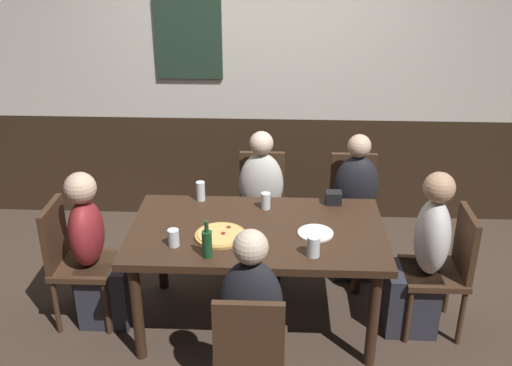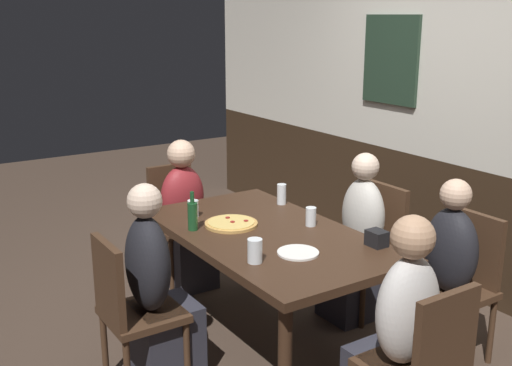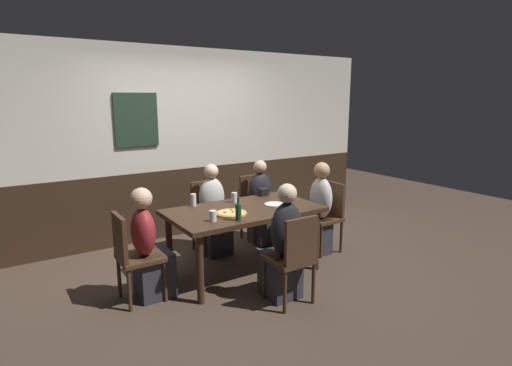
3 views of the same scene
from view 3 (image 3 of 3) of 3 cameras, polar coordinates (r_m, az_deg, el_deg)
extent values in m
plane|color=#423328|center=(4.75, -1.64, -12.20)|extent=(12.00, 12.00, 0.00)
cube|color=#332316|center=(5.99, -9.99, -2.45)|extent=(6.40, 0.10, 0.95)
cube|color=beige|center=(5.81, -10.45, 10.07)|extent=(6.40, 0.10, 1.65)
cube|color=#233828|center=(5.54, -16.30, 8.44)|extent=(0.56, 0.03, 0.68)
cube|color=#382316|center=(4.51, -1.69, -3.88)|extent=(1.65, 0.94, 0.05)
cylinder|color=#382316|center=(3.99, -7.77, -11.81)|extent=(0.07, 0.07, 0.69)
cylinder|color=#382316|center=(4.74, 8.41, -7.90)|extent=(0.07, 0.07, 0.69)
cylinder|color=#382316|center=(4.65, -11.96, -8.44)|extent=(0.07, 0.07, 0.69)
cylinder|color=#382316|center=(5.31, 2.83, -5.60)|extent=(0.07, 0.07, 0.69)
cube|color=#422B1C|center=(5.27, -6.30, -4.84)|extent=(0.40, 0.40, 0.04)
cube|color=#422B1C|center=(5.36, -7.24, -1.96)|extent=(0.36, 0.04, 0.43)
cylinder|color=#422B1C|center=(5.27, -3.74, -7.36)|extent=(0.04, 0.04, 0.41)
cylinder|color=#422B1C|center=(5.12, -7.08, -8.01)|extent=(0.04, 0.04, 0.41)
cylinder|color=#422B1C|center=(5.55, -5.48, -6.37)|extent=(0.04, 0.04, 0.41)
cylinder|color=#422B1C|center=(5.41, -8.69, -6.95)|extent=(0.04, 0.04, 0.41)
cube|color=#422B1C|center=(4.14, -15.75, -9.94)|extent=(0.40, 0.40, 0.04)
cube|color=#422B1C|center=(4.02, -18.40, -7.23)|extent=(0.04, 0.36, 0.43)
cylinder|color=#422B1C|center=(4.43, -14.14, -11.56)|extent=(0.04, 0.04, 0.41)
cylinder|color=#422B1C|center=(4.13, -12.53, -13.23)|extent=(0.04, 0.04, 0.41)
cylinder|color=#422B1C|center=(4.34, -18.47, -12.31)|extent=(0.04, 0.04, 0.41)
cylinder|color=#422B1C|center=(4.04, -17.17, -14.09)|extent=(0.04, 0.04, 0.41)
cube|color=#422B1C|center=(3.97, 4.55, -10.48)|extent=(0.40, 0.40, 0.04)
cube|color=#422B1C|center=(3.76, 6.31, -8.01)|extent=(0.36, 0.04, 0.43)
cylinder|color=#422B1C|center=(4.10, 1.07, -13.16)|extent=(0.04, 0.04, 0.41)
cylinder|color=#422B1C|center=(4.28, 4.92, -12.06)|extent=(0.04, 0.04, 0.41)
cylinder|color=#422B1C|center=(3.85, 4.03, -14.92)|extent=(0.04, 0.04, 0.41)
cylinder|color=#422B1C|center=(4.04, 7.98, -13.63)|extent=(0.04, 0.04, 0.41)
cube|color=#422B1C|center=(5.27, 9.23, -4.92)|extent=(0.40, 0.40, 0.04)
cube|color=#422B1C|center=(5.33, 10.75, -2.17)|extent=(0.04, 0.36, 0.43)
cylinder|color=#422B1C|center=(5.11, 9.02, -8.11)|extent=(0.04, 0.04, 0.41)
cylinder|color=#422B1C|center=(5.35, 6.56, -7.11)|extent=(0.04, 0.04, 0.41)
cylinder|color=#422B1C|center=(5.33, 11.75, -7.35)|extent=(0.04, 0.04, 0.41)
cylinder|color=#422B1C|center=(5.57, 9.27, -6.43)|extent=(0.04, 0.04, 0.41)
cube|color=#422B1C|center=(5.62, 0.32, -3.70)|extent=(0.40, 0.40, 0.04)
cube|color=#422B1C|center=(5.71, -0.67, -1.02)|extent=(0.36, 0.04, 0.43)
cylinder|color=#422B1C|center=(5.64, 2.73, -6.03)|extent=(0.04, 0.04, 0.41)
cylinder|color=#422B1C|center=(5.46, -0.18, -6.64)|extent=(0.04, 0.04, 0.41)
cylinder|color=#422B1C|center=(5.91, 0.78, -5.19)|extent=(0.04, 0.04, 0.41)
cylinder|color=#422B1C|center=(5.73, -2.05, -5.73)|extent=(0.04, 0.04, 0.41)
cube|color=#2D2D38|center=(5.22, -5.60, -7.35)|extent=(0.32, 0.34, 0.45)
ellipsoid|color=beige|center=(5.16, -6.17, -2.04)|extent=(0.34, 0.22, 0.51)
sphere|color=beige|center=(5.09, -6.25, 1.63)|extent=(0.18, 0.18, 0.18)
cube|color=#2D2D38|center=(4.26, -13.89, -12.22)|extent=(0.34, 0.32, 0.45)
ellipsoid|color=maroon|center=(4.07, -15.41, -6.54)|extent=(0.22, 0.34, 0.46)
sphere|color=#DBB293|center=(3.98, -15.67, -2.09)|extent=(0.21, 0.21, 0.21)
cube|color=#2D2D38|center=(4.15, 3.38, -12.54)|extent=(0.32, 0.34, 0.45)
ellipsoid|color=black|center=(3.90, 4.26, -6.43)|extent=(0.34, 0.22, 0.53)
sphere|color=beige|center=(3.81, 4.34, -1.46)|extent=(0.18, 0.18, 0.18)
cube|color=#2D2D38|center=(5.25, 8.10, -7.30)|extent=(0.34, 0.32, 0.45)
ellipsoid|color=silver|center=(5.17, 9.00, -2.03)|extent=(0.22, 0.34, 0.52)
sphere|color=tan|center=(5.10, 9.13, 1.77)|extent=(0.20, 0.20, 0.20)
cube|color=#2D2D38|center=(5.57, 1.06, -6.03)|extent=(0.32, 0.34, 0.45)
ellipsoid|color=black|center=(5.52, 0.56, -1.09)|extent=(0.34, 0.22, 0.50)
sphere|color=#DBB293|center=(5.45, 0.56, 2.28)|extent=(0.18, 0.18, 0.18)
cylinder|color=tan|center=(4.29, -3.45, -4.23)|extent=(0.33, 0.33, 0.02)
cylinder|color=#DBB760|center=(4.29, -3.45, -4.08)|extent=(0.29, 0.29, 0.01)
cylinder|color=maroon|center=(4.27, -4.37, -4.07)|extent=(0.03, 0.03, 0.00)
cylinder|color=maroon|center=(4.30, -3.25, -3.95)|extent=(0.03, 0.03, 0.00)
cylinder|color=maroon|center=(4.38, -3.47, -3.66)|extent=(0.03, 0.03, 0.00)
cylinder|color=silver|center=(4.43, 4.28, -3.01)|extent=(0.08, 0.08, 0.13)
cylinder|color=#C6842D|center=(4.43, 4.28, -3.14)|extent=(0.07, 0.07, 0.11)
cylinder|color=silver|center=(4.64, -8.69, -2.35)|extent=(0.06, 0.06, 0.14)
cylinder|color=#B26623|center=(4.64, -8.68, -2.58)|extent=(0.06, 0.06, 0.10)
cylinder|color=silver|center=(4.06, -6.01, -4.58)|extent=(0.07, 0.07, 0.11)
cylinder|color=#B26623|center=(4.06, -6.00, -4.98)|extent=(0.06, 0.06, 0.05)
cylinder|color=silver|center=(4.75, -3.03, -2.03)|extent=(0.06, 0.06, 0.12)
cylinder|color=#C6842D|center=(4.75, -3.03, -2.18)|extent=(0.06, 0.06, 0.09)
cylinder|color=#194723|center=(4.05, -2.46, -4.10)|extent=(0.06, 0.06, 0.17)
cylinder|color=#194723|center=(4.02, -2.48, -2.47)|extent=(0.03, 0.03, 0.07)
cylinder|color=white|center=(4.66, 2.58, -2.97)|extent=(0.23, 0.23, 0.01)
cube|color=black|center=(5.08, 1.02, -1.25)|extent=(0.11, 0.09, 0.09)
camera|label=1|loc=(2.52, 50.58, 22.74)|focal=41.05mm
camera|label=2|loc=(5.43, 38.64, 9.91)|focal=43.39mm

